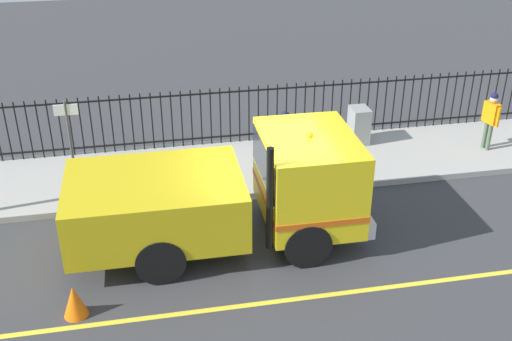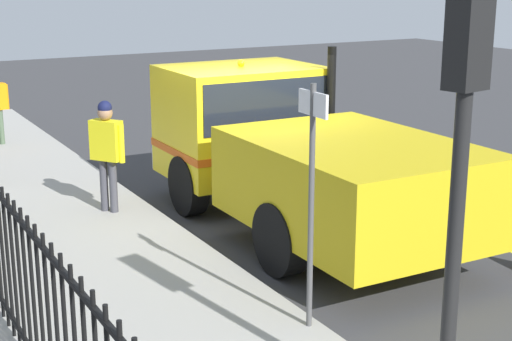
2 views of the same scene
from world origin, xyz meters
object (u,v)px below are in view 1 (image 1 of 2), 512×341
at_px(traffic_cone, 74,301).
at_px(street_sign, 71,144).
at_px(work_truck, 241,189).
at_px(utility_cabinet, 359,125).
at_px(pedestrian_distant, 491,115).
at_px(worker_standing, 285,138).

relative_size(traffic_cone, street_sign, 0.24).
distance_m(work_truck, utility_cabinet, 5.56).
xyz_separation_m(pedestrian_distant, traffic_cone, (-4.62, 10.46, -0.81)).
bearing_deg(worker_standing, pedestrian_distant, 150.62).
bearing_deg(work_truck, street_sign, -117.09).
xyz_separation_m(pedestrian_distant, utility_cabinet, (1.05, 3.23, -0.48)).
bearing_deg(worker_standing, utility_cabinet, 178.02).
xyz_separation_m(traffic_cone, street_sign, (3.56, 0.10, 1.43)).
height_order(work_truck, pedestrian_distant, work_truck).
bearing_deg(work_truck, worker_standing, 147.89).
distance_m(pedestrian_distant, street_sign, 10.63).
xyz_separation_m(worker_standing, pedestrian_distant, (0.53, -5.70, -0.09)).
bearing_deg(work_truck, pedestrian_distant, 111.93).
height_order(work_truck, street_sign, street_sign).
height_order(traffic_cone, street_sign, street_sign).
bearing_deg(traffic_cone, street_sign, 1.56).
xyz_separation_m(work_truck, pedestrian_distant, (2.83, -7.16, -0.12)).
height_order(pedestrian_distant, utility_cabinet, pedestrian_distant).
xyz_separation_m(work_truck, utility_cabinet, (3.88, -3.93, -0.59)).
bearing_deg(traffic_cone, pedestrian_distant, -66.17).
relative_size(work_truck, street_sign, 2.34).
height_order(work_truck, traffic_cone, work_truck).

